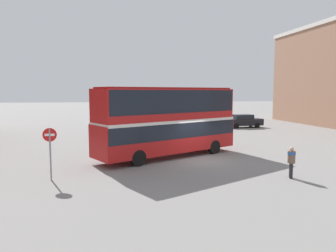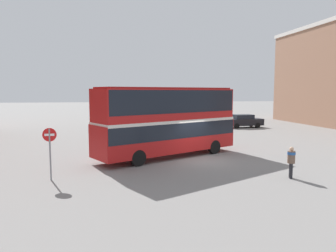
{
  "view_description": "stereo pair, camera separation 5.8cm",
  "coord_description": "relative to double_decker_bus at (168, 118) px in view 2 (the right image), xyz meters",
  "views": [
    {
      "loc": [
        -5.96,
        -20.22,
        4.46
      ],
      "look_at": [
        -1.81,
        1.44,
        2.13
      ],
      "focal_mm": 35.0,
      "sensor_mm": 36.0,
      "label": 1
    },
    {
      "loc": [
        -5.9,
        -20.23,
        4.46
      ],
      "look_at": [
        -1.81,
        1.44,
        2.13
      ],
      "focal_mm": 35.0,
      "sensor_mm": 36.0,
      "label": 2
    }
  ],
  "objects": [
    {
      "name": "ground_plane",
      "position": [
        1.81,
        -1.44,
        -2.7
      ],
      "size": [
        240.0,
        240.0,
        0.0
      ],
      "primitive_type": "plane",
      "color": "gray"
    },
    {
      "name": "no_entry_sign",
      "position": [
        -6.9,
        -4.7,
        -0.89
      ],
      "size": [
        0.68,
        0.08,
        2.65
      ],
      "color": "gray",
      "rests_on": "ground_plane"
    },
    {
      "name": "parked_car_kerb_near",
      "position": [
        12.65,
        16.32,
        -1.88
      ],
      "size": [
        4.75,
        2.19,
        1.62
      ],
      "rotation": [
        0.0,
        0.0,
        0.09
      ],
      "color": "black",
      "rests_on": "ground_plane"
    },
    {
      "name": "double_decker_bus",
      "position": [
        0.0,
        0.0,
        0.0
      ],
      "size": [
        10.39,
        6.9,
        4.73
      ],
      "rotation": [
        0.0,
        0.0,
        0.47
      ],
      "color": "red",
      "rests_on": "ground_plane"
    },
    {
      "name": "pedestrian_foreground",
      "position": [
        5.19,
        -6.62,
        -1.69
      ],
      "size": [
        0.53,
        0.53,
        1.64
      ],
      "rotation": [
        0.0,
        0.0,
        2.75
      ],
      "color": "#232328",
      "rests_on": "ground_plane"
    }
  ]
}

